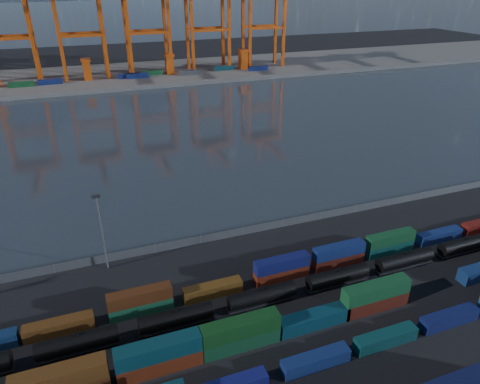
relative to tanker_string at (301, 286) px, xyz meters
name	(u,v)px	position (x,y,z in m)	size (l,w,h in m)	color
ground	(300,317)	(-2.67, -5.12, -1.97)	(700.00, 700.00, 0.00)	black
harbor_water	(171,131)	(-2.67, 99.88, -1.96)	(700.00, 700.00, 0.00)	#29333C
far_quay	(133,75)	(-2.67, 204.88, -0.97)	(700.00, 70.00, 2.00)	#514F4C
container_row_south	(297,363)	(-8.52, -15.27, -0.05)	(139.06, 2.22, 4.72)	#3A3B3E
container_row_mid	(316,314)	(-1.21, -7.73, 0.39)	(142.48, 2.58, 5.50)	#404346
container_row_north	(282,271)	(-1.09, 5.61, -0.13)	(139.99, 2.25, 4.79)	navy
tanker_string	(301,286)	(0.00, 0.00, 0.00)	(121.29, 2.75, 3.93)	black
waterfront_fence	(243,231)	(-2.67, 22.88, -0.97)	(160.12, 0.12, 2.20)	#595B5E
yard_light_mast	(101,229)	(-32.67, 20.88, 7.33)	(1.60, 0.40, 16.60)	slate
gantry_cranes	(112,3)	(-10.17, 198.16, 37.92)	(200.03, 48.06, 65.08)	#D64C0F
quay_containers	(116,77)	(-13.66, 190.34, 1.33)	(172.58, 10.99, 2.60)	navy
straddle_carriers	(129,66)	(-5.17, 194.88, 5.85)	(140.00, 7.00, 11.10)	#D64C0F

